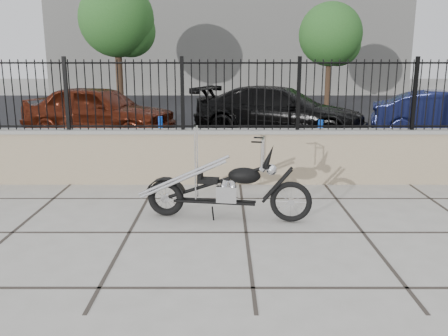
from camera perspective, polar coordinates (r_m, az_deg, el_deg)
ground_plane at (r=6.13m, az=2.67°, el=-7.78°), size 90.00×90.00×0.00m
parking_lot at (r=18.36m, az=0.91°, el=6.31°), size 30.00×30.00×0.00m
retaining_wall at (r=8.40m, az=1.94°, el=1.41°), size 14.00×0.36×0.96m
iron_fence at (r=8.25m, az=2.00°, el=8.77°), size 14.00×0.08×1.20m
background_building at (r=32.27m, az=0.54°, el=16.38°), size 22.00×6.00×8.00m
chopper_motorcycle at (r=6.45m, az=-0.00°, el=-0.61°), size 2.21×0.71×1.31m
car_red at (r=13.72m, az=-14.80°, el=6.63°), size 4.61×2.92×1.46m
car_black at (r=13.42m, az=6.74°, el=6.71°), size 5.23×3.63×1.41m
car_blue at (r=14.39m, az=25.20°, el=5.77°), size 4.16×2.42×1.30m
bollard_a at (r=11.16m, az=-7.61°, el=3.97°), size 0.14×0.14×0.86m
bollard_b at (r=10.28m, az=11.45°, el=3.18°), size 0.11×0.11×0.91m
tree_left at (r=23.16m, az=-12.81°, el=17.45°), size 3.42×3.42×5.78m
tree_right at (r=22.45m, az=12.69°, el=15.74°), size 2.81×2.81×4.74m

